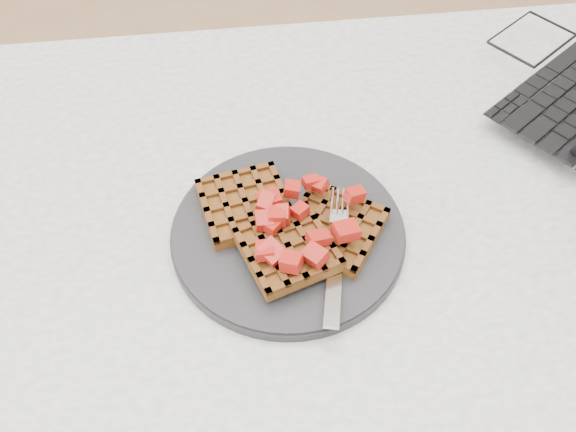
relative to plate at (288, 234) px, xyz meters
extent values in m
cube|color=silver|center=(0.08, 0.01, -0.02)|extent=(1.20, 0.80, 0.03)
cube|color=silver|center=(-0.47, 0.36, -0.40)|extent=(0.06, 0.06, 0.72)
cube|color=silver|center=(0.63, 0.36, -0.40)|extent=(0.06, 0.06, 0.72)
cylinder|color=black|center=(0.00, 0.00, 0.00)|extent=(0.27, 0.27, 0.02)
imported|color=black|center=(0.43, 0.24, 0.01)|extent=(0.43, 0.41, 0.03)
camera|label=1|loc=(-0.05, -0.44, 0.58)|focal=40.00mm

